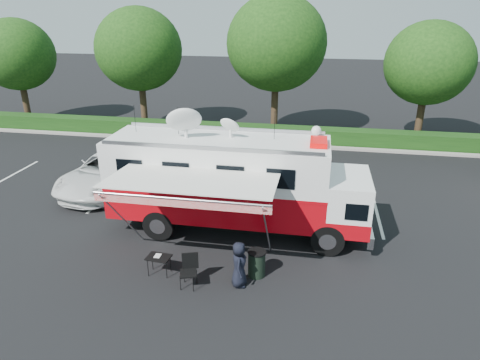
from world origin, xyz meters
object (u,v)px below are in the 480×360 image
object	(u,v)px
command_truck	(235,183)
white_suv	(112,187)
folding_table	(159,258)
trash_bin	(257,263)

from	to	relation	value
command_truck	white_suv	size ratio (longest dim) A/B	1.59
white_suv	folding_table	world-z (taller)	white_suv
folding_table	white_suv	bearing A→B (deg)	126.69
command_truck	white_suv	distance (m)	7.57
command_truck	white_suv	bearing A→B (deg)	155.24
folding_table	trash_bin	distance (m)	3.15
folding_table	trash_bin	world-z (taller)	trash_bin
white_suv	trash_bin	size ratio (longest dim) A/B	6.83
command_truck	trash_bin	size ratio (longest dim) A/B	10.88
folding_table	trash_bin	size ratio (longest dim) A/B	0.90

